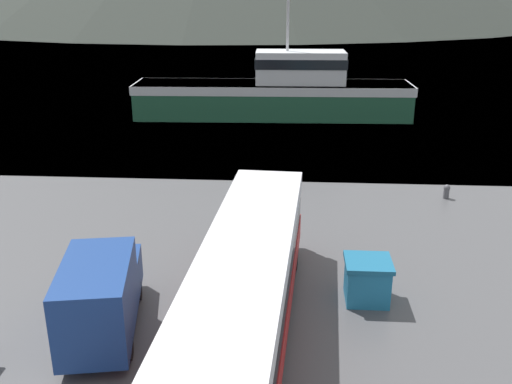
{
  "coord_description": "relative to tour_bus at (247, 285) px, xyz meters",
  "views": [
    {
      "loc": [
        0.35,
        -5.21,
        9.91
      ],
      "look_at": [
        -1.05,
        16.25,
        2.0
      ],
      "focal_mm": 40.0,
      "sensor_mm": 36.0,
      "label": 1
    }
  ],
  "objects": [
    {
      "name": "mooring_bollard",
      "position": [
        8.77,
        12.26,
        -1.39
      ],
      "size": [
        0.32,
        0.32,
        0.71
      ],
      "color": "#4C4C51",
      "rests_on": "ground"
    },
    {
      "name": "storage_bin",
      "position": [
        3.77,
        2.42,
        -1.04
      ],
      "size": [
        1.52,
        1.48,
        1.44
      ],
      "color": "teal",
      "rests_on": "ground"
    },
    {
      "name": "tour_bus",
      "position": [
        0.0,
        0.0,
        0.0
      ],
      "size": [
        3.22,
        13.09,
        3.13
      ],
      "rotation": [
        0.0,
        0.0,
        -0.06
      ],
      "color": "red",
      "rests_on": "ground"
    },
    {
      "name": "water_surface",
      "position": [
        0.85,
        134.24,
        -1.77
      ],
      "size": [
        240.0,
        240.0,
        0.0
      ],
      "primitive_type": "plane",
      "color": "#3D5160",
      "rests_on": "ground"
    },
    {
      "name": "delivery_van",
      "position": [
        -4.3,
        -0.05,
        -0.44
      ],
      "size": [
        2.8,
        5.48,
        2.55
      ],
      "rotation": [
        0.0,
        0.0,
        0.18
      ],
      "color": "navy",
      "rests_on": "ground"
    },
    {
      "name": "fishing_boat",
      "position": [
        -0.04,
        29.8,
        0.19
      ],
      "size": [
        21.42,
        4.95,
        11.41
      ],
      "rotation": [
        0.0,
        0.0,
        1.6
      ],
      "color": "#1E5138",
      "rests_on": "water_surface"
    }
  ]
}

